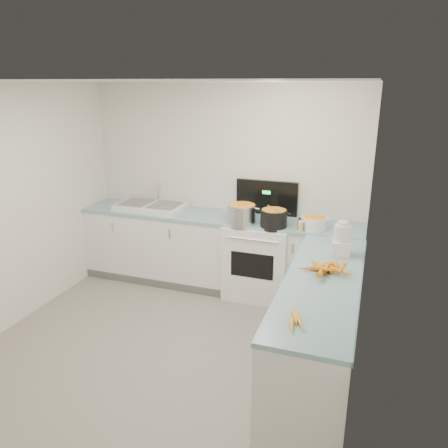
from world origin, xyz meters
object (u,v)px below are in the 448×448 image
(black_pot, at_px, (274,219))
(extract_bottle, at_px, (299,225))
(mixing_bowl, at_px, (314,223))
(spice_jar, at_px, (301,227))
(stove, at_px, (259,257))
(food_processor, at_px, (342,241))
(sink, at_px, (151,206))
(steel_pot, at_px, (242,215))

(black_pot, bearing_deg, extract_bottle, -3.39)
(mixing_bowl, xyz_separation_m, spice_jar, (-0.13, -0.14, -0.02))
(stove, relative_size, extract_bottle, 11.64)
(stove, bearing_deg, food_processor, -38.71)
(spice_jar, distance_m, food_processor, 0.74)
(sink, relative_size, extract_bottle, 7.36)
(mixing_bowl, height_order, extract_bottle, mixing_bowl)
(extract_bottle, distance_m, spice_jar, 0.05)
(food_processor, bearing_deg, spice_jar, 130.07)
(steel_pot, bearing_deg, mixing_bowl, 5.93)
(stove, xyz_separation_m, mixing_bowl, (0.64, -0.09, 0.53))
(spice_jar, xyz_separation_m, food_processor, (0.47, -0.56, 0.09))
(sink, relative_size, mixing_bowl, 3.02)
(extract_bottle, distance_m, food_processor, 0.79)
(sink, xyz_separation_m, food_processor, (2.44, -0.81, 0.10))
(black_pot, bearing_deg, sink, 173.73)
(food_processor, bearing_deg, mixing_bowl, 116.47)
(mixing_bowl, distance_m, food_processor, 0.79)
(stove, relative_size, steel_pot, 4.09)
(black_pot, xyz_separation_m, spice_jar, (0.32, -0.06, -0.04))
(black_pot, height_order, mixing_bowl, black_pot)
(stove, height_order, mixing_bowl, stove)
(stove, height_order, food_processor, stove)
(sink, xyz_separation_m, extract_bottle, (1.94, -0.20, 0.02))
(mixing_bowl, xyz_separation_m, food_processor, (0.35, -0.70, 0.08))
(stove, bearing_deg, extract_bottle, -20.38)
(mixing_bowl, bearing_deg, steel_pot, -174.07)
(spice_jar, bearing_deg, food_processor, -49.93)
(steel_pot, height_order, spice_jar, steel_pot)
(steel_pot, relative_size, spice_jar, 3.33)
(steel_pot, relative_size, food_processor, 1.01)
(sink, height_order, steel_pot, sink)
(spice_jar, height_order, food_processor, food_processor)
(spice_jar, bearing_deg, extract_bottle, 115.00)
(black_pot, xyz_separation_m, extract_bottle, (0.30, -0.02, -0.03))
(steel_pot, xyz_separation_m, extract_bottle, (0.67, -0.01, -0.04))
(extract_bottle, relative_size, spice_jar, 1.17)
(sink, distance_m, spice_jar, 1.98)
(sink, bearing_deg, spice_jar, -7.04)
(mixing_bowl, xyz_separation_m, extract_bottle, (-0.15, -0.09, -0.01))
(stove, bearing_deg, sink, 179.38)
(stove, bearing_deg, steel_pot, -135.14)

